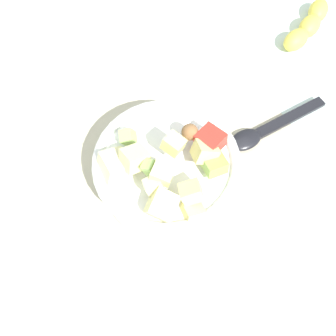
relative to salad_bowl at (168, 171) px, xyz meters
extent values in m
plane|color=silver|center=(0.00, -0.01, -0.05)|extent=(2.40, 2.40, 0.00)
cube|color=#BCB299|center=(0.00, -0.01, -0.04)|extent=(0.47, 0.35, 0.01)
cylinder|color=white|center=(0.00, 0.00, -0.01)|extent=(0.20, 0.20, 0.06)
torus|color=white|center=(0.00, 0.00, 0.02)|extent=(0.21, 0.21, 0.02)
cube|color=beige|center=(0.07, -0.03, 0.03)|extent=(0.04, 0.04, 0.04)
cube|color=#E5D684|center=(-0.01, -0.01, 0.06)|extent=(0.04, 0.03, 0.03)
cube|color=beige|center=(0.04, 0.03, 0.05)|extent=(0.03, 0.03, 0.03)
cube|color=#E5D684|center=(-0.05, 0.02, 0.05)|extent=(0.04, 0.04, 0.04)
cube|color=#E5D684|center=(0.01, 0.08, 0.02)|extent=(0.03, 0.03, 0.03)
cube|color=#A3CC6B|center=(0.03, 0.01, 0.05)|extent=(0.03, 0.03, 0.03)
cube|color=#8CB74C|center=(-0.05, 0.04, 0.04)|extent=(0.03, 0.03, 0.03)
cube|color=red|center=(-0.06, 0.01, 0.05)|extent=(0.04, 0.04, 0.03)
cube|color=#E5D684|center=(0.00, 0.06, 0.04)|extent=(0.04, 0.04, 0.04)
sphere|color=brown|center=(-0.04, -0.02, 0.05)|extent=(0.03, 0.03, 0.03)
cube|color=beige|center=(0.02, 0.02, 0.06)|extent=(0.04, 0.04, 0.03)
cube|color=beige|center=(0.04, 0.05, 0.04)|extent=(0.05, 0.06, 0.05)
cube|color=#A3CC6B|center=(0.03, -0.06, 0.03)|extent=(0.03, 0.03, 0.03)
cube|color=beige|center=(0.04, -0.02, 0.05)|extent=(0.04, 0.04, 0.04)
ellipsoid|color=black|center=(-0.15, 0.00, -0.03)|extent=(0.06, 0.04, 0.01)
cube|color=black|center=(-0.23, 0.00, -0.04)|extent=(0.14, 0.02, 0.01)
ellipsoid|color=yellow|center=(-0.35, -0.13, -0.03)|extent=(0.06, 0.05, 0.04)
ellipsoid|color=yellow|center=(-0.39, -0.14, -0.03)|extent=(0.06, 0.06, 0.04)
ellipsoid|color=yellow|center=(-0.43, -0.17, -0.03)|extent=(0.07, 0.06, 0.04)
camera|label=1|loc=(0.13, 0.23, 0.53)|focal=42.95mm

